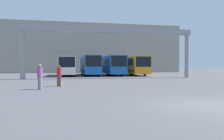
% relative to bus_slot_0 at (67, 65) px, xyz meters
% --- Properties ---
extents(ground_plane, '(200.00, 200.00, 0.00)m').
position_rel_bus_slot_0_xyz_m(ground_plane, '(5.58, -28.37, -1.72)').
color(ground_plane, '#47474C').
extents(building_backdrop, '(45.33, 12.00, 11.85)m').
position_rel_bus_slot_0_xyz_m(building_backdrop, '(5.58, 21.43, 4.20)').
color(building_backdrop, gray).
rests_on(building_backdrop, ground).
extents(overhead_gantry, '(22.01, 0.80, 6.52)m').
position_rel_bus_slot_0_xyz_m(overhead_gantry, '(5.58, -8.65, 3.62)').
color(overhead_gantry, gray).
rests_on(overhead_gantry, ground).
extents(bus_slot_0, '(2.49, 10.68, 2.97)m').
position_rel_bus_slot_0_xyz_m(bus_slot_0, '(0.00, 0.00, 0.00)').
color(bus_slot_0, silver).
rests_on(bus_slot_0, ground).
extents(bus_slot_1, '(2.49, 12.45, 3.16)m').
position_rel_bus_slot_0_xyz_m(bus_slot_1, '(3.72, 0.88, 0.11)').
color(bus_slot_1, '#1959A5').
rests_on(bus_slot_1, ground).
extents(bus_slot_2, '(2.57, 12.22, 3.17)m').
position_rel_bus_slot_0_xyz_m(bus_slot_2, '(7.44, 0.77, 0.11)').
color(bus_slot_2, '#1959A5').
rests_on(bus_slot_2, ground).
extents(bus_slot_3, '(2.63, 11.65, 3.09)m').
position_rel_bus_slot_0_xyz_m(bus_slot_3, '(11.16, 0.48, 0.06)').
color(bus_slot_3, orange).
rests_on(bus_slot_3, ground).
extents(pedestrian_near_right, '(0.34, 0.34, 1.65)m').
position_rel_bus_slot_0_xyz_m(pedestrian_near_right, '(-0.52, -18.82, -0.84)').
color(pedestrian_near_right, brown).
rests_on(pedestrian_near_right, ground).
extents(pedestrian_mid_right, '(0.36, 0.36, 1.73)m').
position_rel_bus_slot_0_xyz_m(pedestrian_mid_right, '(-1.72, -20.73, -0.80)').
color(pedestrian_mid_right, gray).
rests_on(pedestrian_mid_right, ground).
extents(traffic_cone, '(0.37, 0.37, 0.60)m').
position_rel_bus_slot_0_xyz_m(traffic_cone, '(-0.47, -17.65, -1.42)').
color(traffic_cone, orange).
rests_on(traffic_cone, ground).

